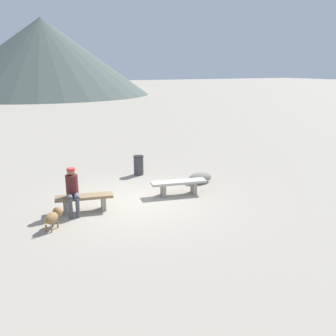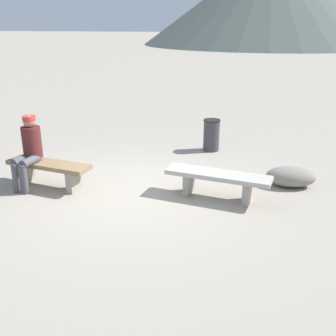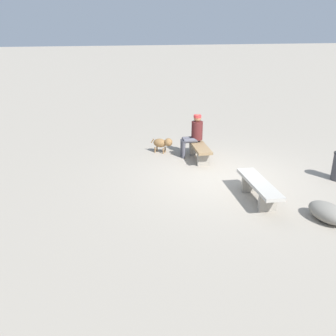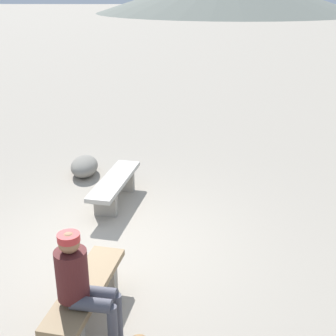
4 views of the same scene
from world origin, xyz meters
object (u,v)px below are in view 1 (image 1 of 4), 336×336
at_px(boulder, 200,178).
at_px(bench_left, 179,184).
at_px(dog, 53,216).
at_px(bench_right, 85,200).
at_px(seated_person, 72,188).
at_px(trash_bin, 139,165).

bearing_deg(boulder, bench_left, 31.89).
xyz_separation_m(bench_left, dog, (4.06, 0.89, -0.02)).
height_order(bench_right, boulder, bench_right).
height_order(seated_person, boulder, seated_person).
distance_m(seated_person, dog, 1.12).
distance_m(dog, trash_bin, 5.15).
distance_m(bench_left, seated_person, 3.42).
relative_size(seated_person, dog, 2.18).
relative_size(bench_left, seated_person, 1.40).
xyz_separation_m(bench_right, trash_bin, (-2.72, -2.76, 0.03)).
xyz_separation_m(dog, trash_bin, (-3.71, -3.58, 0.04)).
distance_m(trash_bin, boulder, 2.51).
height_order(bench_left, seated_person, seated_person).
height_order(dog, boulder, dog).
xyz_separation_m(seated_person, boulder, (-4.69, -0.91, -0.58)).
bearing_deg(boulder, seated_person, 10.95).
relative_size(dog, trash_bin, 0.81).
distance_m(bench_left, bench_right, 3.07).
height_order(bench_right, dog, dog).
height_order(bench_left, boulder, bench_left).
bearing_deg(bench_left, seated_person, 12.78).
relative_size(dog, boulder, 0.67).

